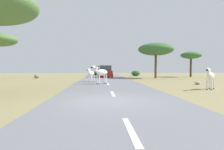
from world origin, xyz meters
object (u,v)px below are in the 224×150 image
object	(u,v)px
bush_2	(136,73)
tree_2	(191,56)
zebra_1	(101,73)
car_0	(105,72)
rock_1	(198,83)
car_1	(100,71)
rock_4	(37,76)
zebra_0	(91,74)
tree_1	(156,49)
zebra_2	(210,76)
rock_2	(37,77)

from	to	relation	value
bush_2	tree_2	bearing A→B (deg)	-28.39
zebra_1	car_0	world-z (taller)	car_0
car_0	tree_2	bearing A→B (deg)	-0.85
car_0	rock_1	bearing A→B (deg)	-62.16
tree_2	rock_1	size ratio (longest dim) A/B	8.15
zebra_1	car_1	size ratio (longest dim) A/B	0.38
rock_1	rock_4	xyz separation A→B (m)	(-17.21, 10.79, 0.12)
zebra_0	rock_4	distance (m)	11.04
zebra_1	rock_4	distance (m)	13.56
zebra_1	tree_1	xyz separation A→B (m)	(7.68, 9.58, 2.98)
zebra_2	car_1	xyz separation A→B (m)	(-7.42, 25.13, -0.05)
zebra_1	rock_1	world-z (taller)	zebra_1
car_0	zebra_0	bearing A→B (deg)	-103.56
zebra_0	rock_4	bearing A→B (deg)	-20.74
tree_2	rock_1	distance (m)	14.86
zebra_2	tree_1	size ratio (longest dim) A/B	0.31
car_1	bush_2	size ratio (longest dim) A/B	2.80
tree_2	rock_4	bearing A→B (deg)	-173.95
zebra_2	rock_4	distance (m)	21.66
rock_2	rock_4	world-z (taller)	rock_4
car_0	bush_2	size ratio (longest dim) A/B	2.86
zebra_2	zebra_1	bearing A→B (deg)	13.82
car_1	rock_2	distance (m)	13.06
rock_4	rock_2	bearing A→B (deg)	108.60
bush_2	rock_4	xyz separation A→B (m)	(-15.12, -6.77, -0.21)
car_1	tree_1	world-z (taller)	tree_1
tree_1	bush_2	distance (m)	8.37
bush_2	rock_1	distance (m)	17.69
bush_2	rock_4	distance (m)	16.57
rock_1	rock_4	distance (m)	20.31
zebra_0	rock_4	world-z (taller)	zebra_0
zebra_1	car_1	xyz separation A→B (m)	(-0.12, 20.95, -0.19)
zebra_1	bush_2	distance (m)	18.17
car_1	tree_1	distance (m)	14.15
rock_1	rock_4	bearing A→B (deg)	147.91
tree_1	rock_1	bearing A→B (deg)	-86.06
car_1	tree_1	size ratio (longest dim) A/B	0.89
zebra_2	rock_1	bearing A→B (deg)	-62.86
tree_1	rock_4	bearing A→B (deg)	177.63
zebra_1	car_0	xyz separation A→B (m)	(0.66, 12.01, -0.19)
zebra_1	rock_1	size ratio (longest dim) A/B	3.38
car_1	tree_2	size ratio (longest dim) A/B	1.09
zebra_2	bush_2	world-z (taller)	zebra_2
rock_2	rock_1	bearing A→B (deg)	-34.67
tree_2	bush_2	bearing A→B (deg)	151.61
zebra_1	bush_2	size ratio (longest dim) A/B	1.06
zebra_2	rock_1	distance (m)	3.88
zebra_1	bush_2	world-z (taller)	zebra_1
rock_2	zebra_0	bearing A→B (deg)	-47.79
zebra_2	car_0	xyz separation A→B (m)	(-6.65, 16.19, -0.05)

